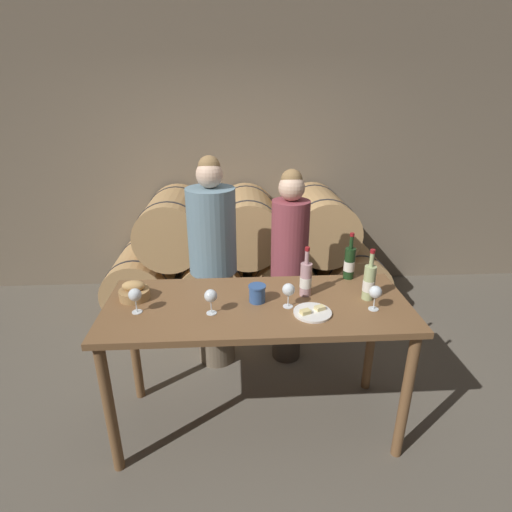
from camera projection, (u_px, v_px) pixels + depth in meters
name	position (u px, v px, depth m)	size (l,w,h in m)	color
ground_plane	(257.00, 422.00, 2.77)	(10.00, 10.00, 0.00)	#665E51
stone_wall_back	(244.00, 144.00, 4.30)	(10.00, 0.12, 3.20)	#7F705B
barrel_stack	(247.00, 254.00, 4.14)	(2.84, 0.95, 1.22)	tan
tasting_table	(257.00, 320.00, 2.46)	(1.84, 0.74, 0.94)	brown
person_left	(213.00, 266.00, 3.11)	(0.37, 0.37, 1.71)	#756651
person_right	(289.00, 267.00, 3.15)	(0.29, 0.29, 1.61)	#4C4238
wine_bottle_red	(349.00, 263.00, 2.70)	(0.07, 0.07, 0.33)	#193819
wine_bottle_white	(369.00, 282.00, 2.43)	(0.07, 0.07, 0.33)	#ADBC7F
wine_bottle_rose	(306.00, 279.00, 2.47)	(0.07, 0.07, 0.32)	#BC8E93
blue_crock	(257.00, 293.00, 2.41)	(0.11, 0.11, 0.11)	#335693
bread_basket	(134.00, 292.00, 2.45)	(0.19, 0.19, 0.12)	#A87F4C
cheese_plate	(312.00, 312.00, 2.30)	(0.22, 0.22, 0.04)	white
wine_glass_far_left	(135.00, 295.00, 2.28)	(0.08, 0.08, 0.15)	white
wine_glass_left	(211.00, 296.00, 2.26)	(0.08, 0.08, 0.15)	white
wine_glass_center	(288.00, 290.00, 2.34)	(0.08, 0.08, 0.15)	white
wine_glass_right	(375.00, 293.00, 2.31)	(0.08, 0.08, 0.15)	white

